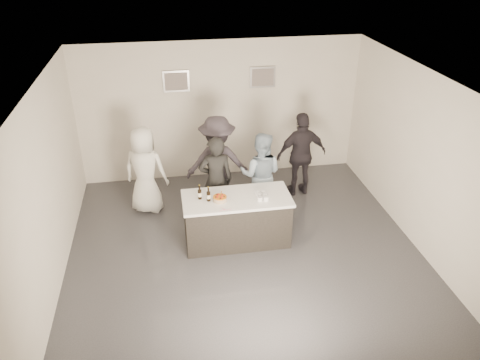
{
  "coord_description": "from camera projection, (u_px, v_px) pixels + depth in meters",
  "views": [
    {
      "loc": [
        -1.18,
        -6.43,
        4.97
      ],
      "look_at": [
        0.0,
        0.5,
        1.15
      ],
      "focal_mm": 35.0,
      "sensor_mm": 36.0,
      "label": 1
    }
  ],
  "objects": [
    {
      "name": "cake",
      "position": [
        220.0,
        199.0,
        7.86
      ],
      "size": [
        0.23,
        0.23,
        0.07
      ],
      "primitive_type": "cylinder",
      "color": "orange",
      "rests_on": "bar_counter"
    },
    {
      "name": "wall_back",
      "position": [
        220.0,
        111.0,
        10.0
      ],
      "size": [
        6.0,
        0.04,
        3.0
      ],
      "primitive_type": "cube",
      "color": "silver",
      "rests_on": "ground"
    },
    {
      "name": "person_main_black",
      "position": [
        216.0,
        180.0,
        8.58
      ],
      "size": [
        0.65,
        0.44,
        1.73
      ],
      "primitive_type": "imported",
      "rotation": [
        0.0,
        0.0,
        3.18
      ],
      "color": "black",
      "rests_on": "ground"
    },
    {
      "name": "wall_right",
      "position": [
        421.0,
        161.0,
        7.85
      ],
      "size": [
        0.04,
        6.0,
        3.0
      ],
      "primitive_type": "cube",
      "color": "silver",
      "rests_on": "ground"
    },
    {
      "name": "beer_bottle_b",
      "position": [
        208.0,
        194.0,
        7.82
      ],
      "size": [
        0.07,
        0.07,
        0.26
      ],
      "primitive_type": "cylinder",
      "color": "black",
      "rests_on": "bar_counter"
    },
    {
      "name": "person_guest_right",
      "position": [
        301.0,
        154.0,
        9.51
      ],
      "size": [
        1.08,
        0.52,
        1.78
      ],
      "primitive_type": "imported",
      "rotation": [
        0.0,
        0.0,
        3.23
      ],
      "color": "#272329",
      "rests_on": "ground"
    },
    {
      "name": "ceiling",
      "position": [
        246.0,
        83.0,
        6.69
      ],
      "size": [
        6.0,
        6.0,
        0.0
      ],
      "primitive_type": "plane",
      "rotation": [
        3.14,
        0.0,
        0.0
      ],
      "color": "white"
    },
    {
      "name": "wall_front",
      "position": [
        297.0,
        310.0,
        4.8
      ],
      "size": [
        6.0,
        0.04,
        3.0
      ],
      "primitive_type": "cube",
      "color": "silver",
      "rests_on": "ground"
    },
    {
      "name": "tumbler_cluster",
      "position": [
        262.0,
        196.0,
        7.96
      ],
      "size": [
        0.19,
        0.3,
        0.08
      ],
      "primitive_type": "cube",
      "color": "gold",
      "rests_on": "bar_counter"
    },
    {
      "name": "candles",
      "position": [
        225.0,
        209.0,
        7.64
      ],
      "size": [
        0.24,
        0.08,
        0.01
      ],
      "primitive_type": "cube",
      "color": "pink",
      "rests_on": "bar_counter"
    },
    {
      "name": "person_guest_left",
      "position": [
        145.0,
        170.0,
        8.93
      ],
      "size": [
        0.99,
        0.82,
        1.74
      ],
      "primitive_type": "imported",
      "rotation": [
        0.0,
        0.0,
        2.77
      ],
      "color": "white",
      "rests_on": "ground"
    },
    {
      "name": "bar_counter",
      "position": [
        237.0,
        219.0,
        8.2
      ],
      "size": [
        1.86,
        0.86,
        0.9
      ],
      "primitive_type": "cube",
      "color": "white",
      "rests_on": "ground"
    },
    {
      "name": "floor",
      "position": [
        245.0,
        252.0,
        8.12
      ],
      "size": [
        6.0,
        6.0,
        0.0
      ],
      "primitive_type": "plane",
      "color": "#3D3D42",
      "rests_on": "ground"
    },
    {
      "name": "picture_left",
      "position": [
        176.0,
        81.0,
        9.51
      ],
      "size": [
        0.54,
        0.04,
        0.44
      ],
      "primitive_type": "cube",
      "color": "#B2B2B7",
      "rests_on": "wall_back"
    },
    {
      "name": "person_main_blue",
      "position": [
        261.0,
        175.0,
        8.84
      ],
      "size": [
        0.98,
        0.87,
        1.68
      ],
      "primitive_type": "imported",
      "rotation": [
        0.0,
        0.0,
        2.8
      ],
      "color": "#92A9BF",
      "rests_on": "ground"
    },
    {
      "name": "picture_right",
      "position": [
        263.0,
        77.0,
        9.78
      ],
      "size": [
        0.54,
        0.04,
        0.44
      ],
      "primitive_type": "cube",
      "color": "#B2B2B7",
      "rests_on": "wall_back"
    },
    {
      "name": "beer_bottle_a",
      "position": [
        200.0,
        192.0,
        7.88
      ],
      "size": [
        0.07,
        0.07,
        0.26
      ],
      "primitive_type": "cylinder",
      "color": "black",
      "rests_on": "bar_counter"
    },
    {
      "name": "wall_left",
      "position": [
        47.0,
        191.0,
        6.96
      ],
      "size": [
        0.04,
        6.0,
        3.0
      ],
      "primitive_type": "cube",
      "color": "silver",
      "rests_on": "ground"
    },
    {
      "name": "person_guest_back",
      "position": [
        218.0,
        162.0,
        9.08
      ],
      "size": [
        1.28,
        0.81,
        1.88
      ],
      "primitive_type": "imported",
      "rotation": [
        0.0,
        0.0,
        3.05
      ],
      "color": "#342F37",
      "rests_on": "ground"
    }
  ]
}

